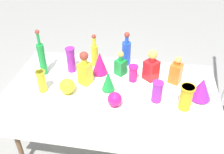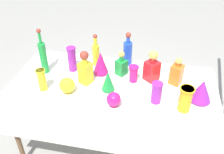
{
  "view_description": "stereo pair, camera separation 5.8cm",
  "coord_description": "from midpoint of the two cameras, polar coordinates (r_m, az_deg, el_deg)",
  "views": [
    {
      "loc": [
        0.29,
        -1.68,
        2.08
      ],
      "look_at": [
        0.0,
        0.0,
        0.86
      ],
      "focal_mm": 40.0,
      "sensor_mm": 36.0,
      "label": 1
    },
    {
      "loc": [
        0.34,
        -1.67,
        2.08
      ],
      "look_at": [
        0.0,
        0.0,
        0.86
      ],
      "focal_mm": 40.0,
      "sensor_mm": 36.0,
      "label": 2
    }
  ],
  "objects": [
    {
      "name": "ground_plane",
      "position": [
        2.69,
        0.64,
        -15.07
      ],
      "size": [
        40.0,
        40.0,
        0.0
      ],
      "primitive_type": "plane",
      "color": "gray"
    },
    {
      "name": "slender_vase_1",
      "position": [
        1.95,
        17.28,
        -4.72
      ],
      "size": [
        0.11,
        0.11,
        0.21
      ],
      "color": "orange",
      "rests_on": "display_table"
    },
    {
      "name": "round_bowl_1",
      "position": [
        1.92,
        1.23,
        -5.15
      ],
      "size": [
        0.11,
        0.11,
        0.12
      ],
      "color": "#C61972",
      "rests_on": "display_table"
    },
    {
      "name": "slender_vase_2",
      "position": [
        1.98,
        10.99,
        -3.42
      ],
      "size": [
        0.09,
        0.09,
        0.18
      ],
      "color": "purple",
      "rests_on": "display_table"
    },
    {
      "name": "slender_vase_3",
      "position": [
        2.14,
        -15.01,
        -0.49
      ],
      "size": [
        0.08,
        0.08,
        0.2
      ],
      "color": "yellow",
      "rests_on": "display_table"
    },
    {
      "name": "square_decanter_0",
      "position": [
        2.21,
        15.28,
        0.87
      ],
      "size": [
        0.12,
        0.12,
        0.26
      ],
      "color": "orange",
      "rests_on": "display_table"
    },
    {
      "name": "display_table",
      "position": [
        2.17,
        0.6,
        -3.89
      ],
      "size": [
        1.79,
        0.94,
        0.76
      ],
      "color": "white",
      "rests_on": "ground"
    },
    {
      "name": "slender_vase_0",
      "position": [
        2.18,
        5.7,
        0.86
      ],
      "size": [
        0.09,
        0.09,
        0.15
      ],
      "color": "#C61972",
      "rests_on": "display_table"
    },
    {
      "name": "fluted_vase_1",
      "position": [
        2.26,
        -1.89,
        3.32
      ],
      "size": [
        0.14,
        0.14,
        0.22
      ],
      "color": "#C61972",
      "rests_on": "display_table"
    },
    {
      "name": "fluted_vase_2",
      "position": [
        2.06,
        -0.12,
        -0.91
      ],
      "size": [
        0.11,
        0.11,
        0.18
      ],
      "color": "#198C38",
      "rests_on": "display_table"
    },
    {
      "name": "price_tag_left",
      "position": [
        1.93,
        -10.46,
        -7.41
      ],
      "size": [
        0.06,
        0.02,
        0.04
      ],
      "primitive_type": "cube",
      "rotation": [
        -0.21,
        0.0,
        0.16
      ],
      "color": "white",
      "rests_on": "display_table"
    },
    {
      "name": "round_bowl_0",
      "position": [
        2.08,
        -9.45,
        -1.9
      ],
      "size": [
        0.13,
        0.13,
        0.14
      ],
      "color": "yellow",
      "rests_on": "display_table"
    },
    {
      "name": "tall_bottle_1",
      "position": [
        2.38,
        -3.01,
        5.5
      ],
      "size": [
        0.07,
        0.07,
        0.32
      ],
      "color": "yellow",
      "rests_on": "display_table"
    },
    {
      "name": "tall_bottle_0",
      "position": [
        2.32,
        -14.75,
        4.61
      ],
      "size": [
        0.06,
        0.06,
        0.44
      ],
      "color": "#198C38",
      "rests_on": "display_table"
    },
    {
      "name": "cardboard_box_behind_left",
      "position": [
        3.34,
        12.12,
        -0.87
      ],
      "size": [
        0.58,
        0.41,
        0.36
      ],
      "color": "tan",
      "rests_on": "ground"
    },
    {
      "name": "square_decanter_2",
      "position": [
        2.2,
        9.87,
        2.15
      ],
      "size": [
        0.15,
        0.15,
        0.29
      ],
      "color": "red",
      "rests_on": "display_table"
    },
    {
      "name": "slender_vase_4",
      "position": [
        2.32,
        -8.43,
        4.22
      ],
      "size": [
        0.09,
        0.09,
        0.24
      ],
      "color": "purple",
      "rests_on": "display_table"
    },
    {
      "name": "square_decanter_1",
      "position": [
        2.26,
        2.89,
        2.64
      ],
      "size": [
        0.12,
        0.12,
        0.24
      ],
      "color": "#198C38",
      "rests_on": "display_table"
    },
    {
      "name": "price_tag_right",
      "position": [
        1.86,
        -4.88,
        -9.08
      ],
      "size": [
        0.06,
        0.01,
        0.04
      ],
      "primitive_type": "cube",
      "rotation": [
        -0.21,
        0.0,
        0.03
      ],
      "color": "white",
      "rests_on": "display_table"
    },
    {
      "name": "square_decanter_3",
      "position": [
        2.13,
        -5.37,
        1.74
      ],
      "size": [
        0.13,
        0.13,
        0.31
      ],
      "color": "yellow",
      "rests_on": "display_table"
    },
    {
      "name": "tall_bottle_2",
      "position": [
        2.39,
        4.3,
        5.76
      ],
      "size": [
        0.08,
        0.08,
        0.34
      ],
      "color": "blue",
      "rests_on": "display_table"
    },
    {
      "name": "fluted_vase_0",
      "position": [
        2.08,
        20.6,
        -2.9
      ],
      "size": [
        0.17,
        0.17,
        0.19
      ],
      "color": "purple",
      "rests_on": "display_table"
    },
    {
      "name": "price_tag_center",
      "position": [
        2.05,
        -18.09,
        -6.05
      ],
      "size": [
        0.05,
        0.02,
        0.04
      ],
      "primitive_type": "cube",
      "rotation": [
        -0.21,
        0.0,
        -0.13
      ],
      "color": "white",
      "rests_on": "display_table"
    }
  ]
}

